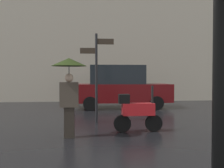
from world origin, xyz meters
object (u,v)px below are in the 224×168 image
at_px(pedestrian_with_umbrella, 69,78).
at_px(street_signpost, 97,69).
at_px(parked_scooter, 137,111).
at_px(parked_car_left, 120,87).

xyz_separation_m(pedestrian_with_umbrella, street_signpost, (0.72, 2.05, 0.28)).
relative_size(pedestrian_with_umbrella, parked_scooter, 1.47).
height_order(parked_car_left, street_signpost, street_signpost).
bearing_deg(street_signpost, parked_scooter, -56.53).
bearing_deg(parked_scooter, pedestrian_with_umbrella, -155.14).
relative_size(pedestrian_with_umbrella, parked_car_left, 0.42).
distance_m(parked_scooter, street_signpost, 2.19).
xyz_separation_m(pedestrian_with_umbrella, parked_car_left, (1.94, 5.93, -0.45)).
relative_size(parked_car_left, street_signpost, 1.59).
bearing_deg(pedestrian_with_umbrella, parked_scooter, -96.30).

